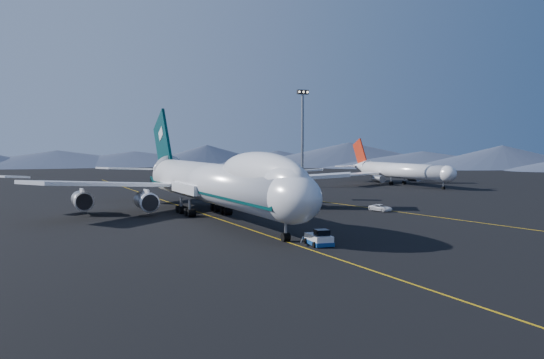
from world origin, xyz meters
name	(u,v)px	position (x,y,z in m)	size (l,w,h in m)	color
ground	(214,217)	(0.00, 0.00, 0.00)	(500.00, 500.00, 0.00)	black
taxiway_line_main	(214,217)	(0.00, 0.00, 0.01)	(0.25, 220.00, 0.01)	#C5970B
taxiway_line_side	(340,204)	(30.00, 10.00, 0.01)	(0.25, 200.00, 0.01)	#C5970B
boeing_747	(214,182)	(0.00, 0.03, 5.81)	(59.62, 72.43, 19.37)	silver
pushback_tug	(319,240)	(2.44, -30.52, 0.61)	(3.05, 4.73, 1.94)	silver
second_jet	(399,171)	(74.03, 49.80, 4.11)	(42.25, 47.73, 13.58)	silver
service_van	(381,208)	(30.00, -3.98, 0.61)	(2.04, 4.42, 1.23)	white
floodlight_mast	(303,138)	(44.23, 53.01, 13.43)	(3.27, 2.46, 26.51)	black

